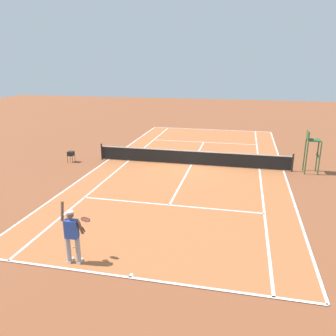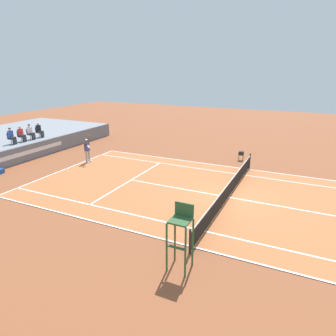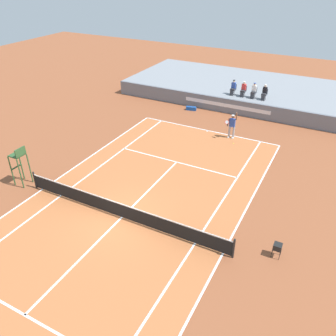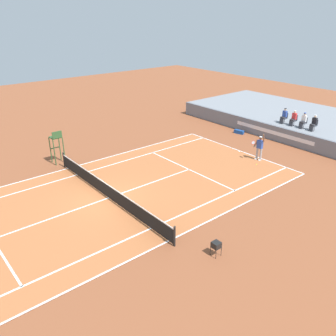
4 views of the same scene
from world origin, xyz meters
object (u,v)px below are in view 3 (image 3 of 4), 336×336
spectator_seated_0 (233,88)px  ball_hopper (278,246)px  spectator_seated_1 (243,89)px  equipment_bag (191,108)px  umpire_chair (19,161)px  spectator_seated_3 (264,92)px  tennis_player (232,126)px  tennis_ball (234,143)px  spectator_seated_2 (254,91)px

spectator_seated_0 → ball_hopper: (7.57, -16.30, -1.31)m
spectator_seated_1 → equipment_bag: (-3.90, -2.07, -1.72)m
umpire_chair → spectator_seated_3: bearing=60.8°
spectator_seated_3 → tennis_player: size_ratio=0.61×
spectator_seated_3 → tennis_player: bearing=-98.0°
spectator_seated_1 → spectator_seated_3: same height
spectator_seated_1 → ball_hopper: spectator_seated_1 is taller
equipment_bag → ball_hopper: 17.72m
tennis_ball → umpire_chair: 14.27m
tennis_player → umpire_chair: size_ratio=0.85×
umpire_chair → spectator_seated_1: bearing=65.6°
spectator_seated_0 → equipment_bag: (-2.99, -2.07, -1.72)m
spectator_seated_1 → spectator_seated_3: (1.81, 0.00, 0.00)m
umpire_chair → equipment_bag: bearing=75.5°
tennis_ball → umpire_chair: umpire_chair is taller
spectator_seated_1 → tennis_ball: spectator_seated_1 is taller
ball_hopper → spectator_seated_1: bearing=112.2°
tennis_player → umpire_chair: 14.53m
spectator_seated_0 → spectator_seated_2: (1.81, 0.00, 0.00)m
equipment_bag → ball_hopper: size_ratio=1.35×
tennis_ball → spectator_seated_0: bearing=110.0°
spectator_seated_0 → umpire_chair: 18.63m
spectator_seated_3 → ball_hopper: size_ratio=1.81×
spectator_seated_0 → tennis_player: size_ratio=0.61×
spectator_seated_0 → equipment_bag: 4.03m
tennis_player → equipment_bag: bearing=143.0°
spectator_seated_2 → ball_hopper: bearing=-70.5°
tennis_player → equipment_bag: tennis_player is taller
spectator_seated_2 → tennis_player: bearing=-89.0°
equipment_bag → tennis_player: bearing=-37.0°
spectator_seated_2 → spectator_seated_1: bearing=180.0°
equipment_bag → ball_hopper: (10.56, -14.23, 0.41)m
spectator_seated_3 → ball_hopper: 17.06m
tennis_player → tennis_ball: (0.50, -0.84, -0.96)m
spectator_seated_1 → umpire_chair: spectator_seated_1 is taller
umpire_chair → equipment_bag: umpire_chair is taller
spectator_seated_2 → spectator_seated_3: size_ratio=1.00×
spectator_seated_2 → spectator_seated_3: (0.91, 0.00, 0.00)m
spectator_seated_1 → spectator_seated_2: size_ratio=1.00×
spectator_seated_2 → equipment_bag: 5.50m
spectator_seated_0 → spectator_seated_1: bearing=0.0°
spectator_seated_1 → tennis_player: bearing=-80.2°
spectator_seated_1 → equipment_bag: bearing=-152.0°
spectator_seated_0 → tennis_player: 6.14m
spectator_seated_3 → equipment_bag: size_ratio=1.34×
umpire_chair → ball_hopper: umpire_chair is taller
spectator_seated_1 → spectator_seated_3: 1.81m
spectator_seated_2 → spectator_seated_0: bearing=180.0°
spectator_seated_0 → equipment_bag: bearing=-145.3°
ball_hopper → tennis_ball: bearing=118.0°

